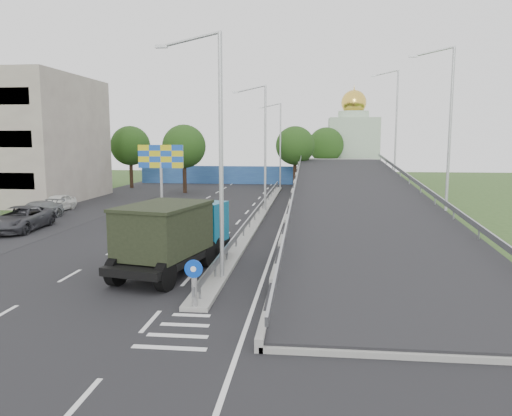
# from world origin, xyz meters

# --- Properties ---
(ground) EXTENTS (160.00, 160.00, 0.00)m
(ground) POSITION_xyz_m (0.00, 0.00, 0.00)
(ground) COLOR #2D4C1E
(ground) RESTS_ON ground
(road_surface) EXTENTS (26.00, 90.00, 0.04)m
(road_surface) POSITION_xyz_m (-3.00, 20.00, 0.00)
(road_surface) COLOR black
(road_surface) RESTS_ON ground
(parking_strip) EXTENTS (8.00, 90.00, 0.05)m
(parking_strip) POSITION_xyz_m (-16.00, 20.00, 0.00)
(parking_strip) COLOR black
(parking_strip) RESTS_ON ground
(median) EXTENTS (1.00, 44.00, 0.20)m
(median) POSITION_xyz_m (0.00, 24.00, 0.10)
(median) COLOR gray
(median) RESTS_ON ground
(overpass_ramp) EXTENTS (10.00, 50.00, 3.50)m
(overpass_ramp) POSITION_xyz_m (7.50, 24.00, 1.75)
(overpass_ramp) COLOR gray
(overpass_ramp) RESTS_ON ground
(median_guardrail) EXTENTS (0.09, 44.00, 0.71)m
(median_guardrail) POSITION_xyz_m (0.00, 24.00, 0.75)
(median_guardrail) COLOR gray
(median_guardrail) RESTS_ON median
(sign_bollard) EXTENTS (0.64, 0.23, 1.67)m
(sign_bollard) POSITION_xyz_m (0.00, 2.17, 1.03)
(sign_bollard) COLOR black
(sign_bollard) RESTS_ON median
(lamp_post_near) EXTENTS (2.74, 0.18, 10.08)m
(lamp_post_near) POSITION_xyz_m (0.11, 6.00, 5.81)
(lamp_post_near) COLOR #B2B5B7
(lamp_post_near) RESTS_ON median
(lamp_post_mid) EXTENTS (2.74, 0.18, 10.08)m
(lamp_post_mid) POSITION_xyz_m (0.11, 26.00, 5.81)
(lamp_post_mid) COLOR #B2B5B7
(lamp_post_mid) RESTS_ON median
(lamp_post_far) EXTENTS (2.74, 0.18, 10.08)m
(lamp_post_far) POSITION_xyz_m (0.11, 46.00, 5.81)
(lamp_post_far) COLOR #B2B5B7
(lamp_post_far) RESTS_ON median
(blue_wall) EXTENTS (30.00, 0.50, 2.40)m
(blue_wall) POSITION_xyz_m (-4.00, 52.00, 1.20)
(blue_wall) COLOR #27488F
(blue_wall) RESTS_ON ground
(church) EXTENTS (7.00, 7.00, 13.80)m
(church) POSITION_xyz_m (10.00, 60.00, 5.31)
(church) COLOR #B2CCAD
(church) RESTS_ON ground
(billboard) EXTENTS (4.00, 0.24, 5.50)m
(billboard) POSITION_xyz_m (-9.00, 28.00, 4.19)
(billboard) COLOR #B2B5B7
(billboard) RESTS_ON ground
(tree_left_mid) EXTENTS (4.80, 4.80, 7.60)m
(tree_left_mid) POSITION_xyz_m (-10.00, 40.00, 5.18)
(tree_left_mid) COLOR black
(tree_left_mid) RESTS_ON ground
(tree_median_far) EXTENTS (4.80, 4.80, 7.60)m
(tree_median_far) POSITION_xyz_m (2.00, 48.00, 5.18)
(tree_median_far) COLOR black
(tree_median_far) RESTS_ON ground
(tree_left_far) EXTENTS (4.80, 4.80, 7.60)m
(tree_left_far) POSITION_xyz_m (-18.00, 45.00, 5.18)
(tree_left_far) COLOR black
(tree_left_far) RESTS_ON ground
(tree_ramp_far) EXTENTS (4.80, 4.80, 7.60)m
(tree_ramp_far) POSITION_xyz_m (6.00, 55.00, 5.18)
(tree_ramp_far) COLOR black
(tree_ramp_far) RESTS_ON ground
(dump_truck) EXTENTS (4.19, 7.66, 3.20)m
(dump_truck) POSITION_xyz_m (-2.15, 7.37, 1.77)
(dump_truck) COLOR black
(dump_truck) RESTS_ON ground
(parked_car_c) EXTENTS (3.04, 5.90, 1.59)m
(parked_car_c) POSITION_xyz_m (-15.01, 16.16, 0.80)
(parked_car_c) COLOR #38383E
(parked_car_c) RESTS_ON ground
(parked_car_d) EXTENTS (2.61, 4.94, 1.36)m
(parked_car_d) POSITION_xyz_m (-16.33, 20.48, 0.68)
(parked_car_d) COLOR gray
(parked_car_d) RESTS_ON ground
(parked_car_e) EXTENTS (1.77, 4.22, 1.43)m
(parked_car_e) POSITION_xyz_m (-17.04, 24.88, 0.71)
(parked_car_e) COLOR silver
(parked_car_e) RESTS_ON ground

